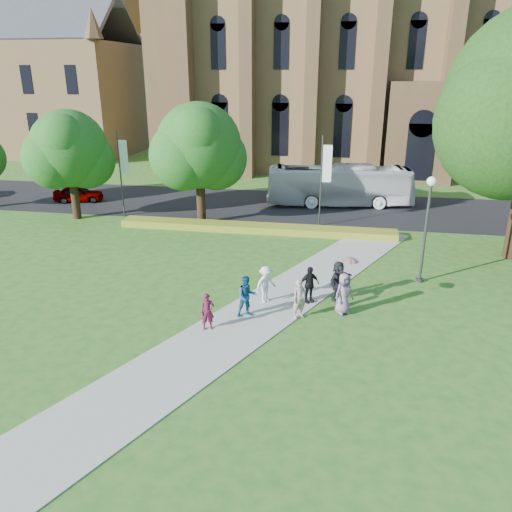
% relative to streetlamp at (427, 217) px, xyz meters
% --- Properties ---
extents(ground, '(160.00, 160.00, 0.00)m').
position_rel_streetlamp_xyz_m(ground, '(-7.50, -6.50, -3.30)').
color(ground, '#285D1C').
rests_on(ground, ground).
extents(road, '(160.00, 10.00, 0.02)m').
position_rel_streetlamp_xyz_m(road, '(-7.50, 13.50, -3.29)').
color(road, black).
rests_on(road, ground).
extents(footpath, '(15.58, 28.54, 0.04)m').
position_rel_streetlamp_xyz_m(footpath, '(-7.50, -5.50, -3.28)').
color(footpath, '#B2B2A8').
rests_on(footpath, ground).
extents(flower_hedge, '(18.00, 1.40, 0.45)m').
position_rel_streetlamp_xyz_m(flower_hedge, '(-9.50, 6.70, -3.07)').
color(flower_hedge, gold).
rests_on(flower_hedge, ground).
extents(cathedral, '(52.60, 18.25, 28.00)m').
position_rel_streetlamp_xyz_m(cathedral, '(2.50, 33.23, 9.69)').
color(cathedral, brown).
rests_on(cathedral, ground).
extents(building_west, '(22.00, 14.00, 18.30)m').
position_rel_streetlamp_xyz_m(building_west, '(-41.50, 35.50, 5.91)').
color(building_west, brown).
rests_on(building_west, ground).
extents(streetlamp, '(0.44, 0.44, 5.24)m').
position_rel_streetlamp_xyz_m(streetlamp, '(0.00, 0.00, 0.00)').
color(streetlamp, '#38383D').
rests_on(streetlamp, ground).
extents(street_tree_0, '(5.20, 5.20, 7.50)m').
position_rel_streetlamp_xyz_m(street_tree_0, '(-22.50, 7.50, 1.58)').
color(street_tree_0, '#332114').
rests_on(street_tree_0, ground).
extents(street_tree_1, '(5.60, 5.60, 8.05)m').
position_rel_streetlamp_xyz_m(street_tree_1, '(-13.50, 8.00, 1.93)').
color(street_tree_1, '#332114').
rests_on(street_tree_1, ground).
extents(banner_pole_0, '(0.70, 0.10, 6.00)m').
position_rel_streetlamp_xyz_m(banner_pole_0, '(-5.39, 8.70, 0.09)').
color(banner_pole_0, '#38383D').
rests_on(banner_pole_0, ground).
extents(banner_pole_1, '(0.70, 0.10, 6.00)m').
position_rel_streetlamp_xyz_m(banner_pole_1, '(-19.39, 8.70, 0.09)').
color(banner_pole_1, '#38383D').
rests_on(banner_pole_1, ground).
extents(tour_coach, '(11.39, 4.05, 3.10)m').
position_rel_streetlamp_xyz_m(tour_coach, '(-4.36, 14.54, -1.72)').
color(tour_coach, white).
rests_on(tour_coach, road).
extents(car_0, '(4.05, 2.51, 1.29)m').
position_rel_streetlamp_xyz_m(car_0, '(-24.83, 12.00, -2.63)').
color(car_0, gray).
rests_on(car_0, road).
extents(pedestrian_0, '(0.66, 0.57, 1.53)m').
position_rel_streetlamp_xyz_m(pedestrian_0, '(-9.01, -6.66, -2.49)').
color(pedestrian_0, '#56132C').
rests_on(pedestrian_0, footpath).
extents(pedestrian_1, '(1.10, 1.01, 1.81)m').
position_rel_streetlamp_xyz_m(pedestrian_1, '(-7.69, -5.28, -2.35)').
color(pedestrian_1, navy).
rests_on(pedestrian_1, footpath).
extents(pedestrian_2, '(1.19, 1.24, 1.69)m').
position_rel_streetlamp_xyz_m(pedestrian_2, '(-7.13, -3.73, -2.41)').
color(pedestrian_2, silver).
rests_on(pedestrian_2, footpath).
extents(pedestrian_3, '(1.05, 0.90, 1.69)m').
position_rel_streetlamp_xyz_m(pedestrian_3, '(-5.23, -3.41, -2.41)').
color(pedestrian_3, black).
rests_on(pedestrian_3, footpath).
extents(pedestrian_4, '(1.05, 1.00, 1.81)m').
position_rel_streetlamp_xyz_m(pedestrian_4, '(-3.70, -4.23, -2.35)').
color(pedestrian_4, slate).
rests_on(pedestrian_4, footpath).
extents(pedestrian_5, '(1.30, 1.74, 1.83)m').
position_rel_streetlamp_xyz_m(pedestrian_5, '(-3.97, -2.89, -2.34)').
color(pedestrian_5, black).
rests_on(pedestrian_5, footpath).
extents(pedestrian_6, '(0.74, 0.69, 1.69)m').
position_rel_streetlamp_xyz_m(pedestrian_6, '(-5.51, -4.98, -2.41)').
color(pedestrian_6, gray).
rests_on(pedestrian_6, footpath).
extents(parasol, '(0.83, 0.83, 0.60)m').
position_rel_streetlamp_xyz_m(parasol, '(-3.52, -4.13, -1.15)').
color(parasol, '#D496A2').
rests_on(parasol, pedestrian_4).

